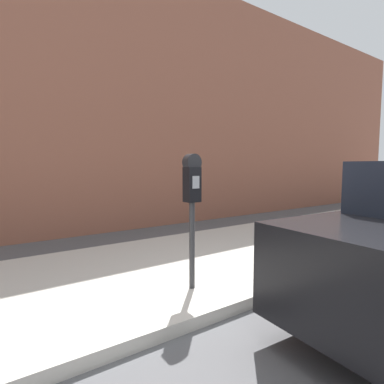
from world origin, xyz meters
TOP-DOWN VIEW (x-y plane):
  - ground_plane at (0.00, 0.00)m, footprint 60.00×60.00m
  - sidewalk at (0.00, 2.20)m, footprint 24.00×2.80m
  - building_facade at (0.00, 5.19)m, footprint 24.00×0.30m
  - parking_meter at (-0.52, 1.34)m, footprint 0.18×0.14m

SIDE VIEW (x-z plane):
  - ground_plane at x=0.00m, z-range 0.00..0.00m
  - sidewalk at x=0.00m, z-range 0.00..0.12m
  - parking_meter at x=-0.52m, z-range 0.42..1.86m
  - building_facade at x=0.00m, z-range 0.00..5.93m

